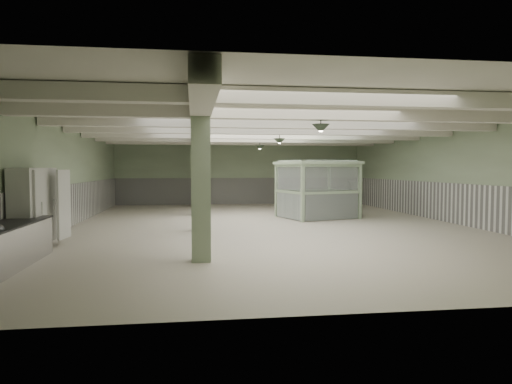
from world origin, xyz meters
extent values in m
plane|color=beige|center=(0.00, 0.00, 0.00)|extent=(20.00, 20.00, 0.00)
cube|color=white|center=(0.00, 0.00, 3.60)|extent=(14.00, 20.00, 0.02)
cube|color=#A1B893|center=(0.00, 10.00, 1.80)|extent=(14.00, 0.02, 3.60)
cube|color=#A1B893|center=(0.00, -10.00, 1.80)|extent=(14.00, 0.02, 3.60)
cube|color=#A1B893|center=(-7.00, 0.00, 1.80)|extent=(0.02, 20.00, 3.60)
cube|color=#A1B893|center=(7.00, 0.00, 1.80)|extent=(0.02, 20.00, 3.60)
cube|color=silver|center=(-6.97, 0.00, 0.75)|extent=(0.05, 19.90, 1.50)
cube|color=silver|center=(6.97, 0.00, 0.75)|extent=(0.05, 19.90, 1.50)
cube|color=silver|center=(0.00, 9.97, 0.75)|extent=(13.90, 0.05, 1.50)
cube|color=white|center=(-2.50, 0.00, 3.38)|extent=(0.45, 19.90, 0.40)
cube|color=white|center=(0.00, -7.50, 3.42)|extent=(13.90, 0.35, 0.32)
cube|color=white|center=(0.00, -5.00, 3.42)|extent=(13.90, 0.35, 0.32)
cube|color=white|center=(0.00, -2.50, 3.42)|extent=(13.90, 0.35, 0.32)
cube|color=white|center=(0.00, 0.00, 3.42)|extent=(13.90, 0.35, 0.32)
cube|color=white|center=(0.00, 2.50, 3.42)|extent=(13.90, 0.35, 0.32)
cube|color=white|center=(0.00, 5.00, 3.42)|extent=(13.90, 0.35, 0.32)
cube|color=white|center=(0.00, 7.50, 3.42)|extent=(13.90, 0.35, 0.32)
cube|color=#8FA484|center=(-2.50, -6.00, 1.80)|extent=(0.42, 0.42, 3.60)
cube|color=#8FA484|center=(-2.50, -1.00, 1.80)|extent=(0.42, 0.42, 3.60)
cube|color=#8FA484|center=(-2.50, 4.00, 1.80)|extent=(0.42, 0.42, 3.60)
cube|color=#8FA484|center=(-2.50, 8.00, 1.80)|extent=(0.42, 0.42, 3.60)
cone|color=#2E3B2C|center=(0.50, -5.00, 3.05)|extent=(0.44, 0.44, 0.22)
cone|color=#2E3B2C|center=(0.50, 0.50, 3.05)|extent=(0.44, 0.44, 0.22)
cone|color=#2E3B2C|center=(0.50, 5.50, 3.05)|extent=(0.44, 0.44, 0.22)
cube|color=silver|center=(-6.65, -4.00, 0.97)|extent=(0.53, 2.12, 1.95)
cube|color=silver|center=(-6.35, -4.49, 0.97)|extent=(0.06, 0.80, 1.85)
cube|color=silver|center=(-6.23, -3.43, 0.97)|extent=(0.15, 0.80, 1.85)
cube|color=silver|center=(-6.31, -4.49, 0.97)|extent=(0.02, 0.05, 0.30)
cube|color=silver|center=(-6.31, -3.51, 0.97)|extent=(0.02, 0.05, 0.30)
cube|color=#A3BD97|center=(1.47, 0.85, 1.11)|extent=(0.15, 0.15, 2.22)
cube|color=#A3BD97|center=(0.85, 2.98, 1.11)|extent=(0.15, 0.15, 2.22)
cube|color=#A3BD97|center=(4.03, 1.59, 1.11)|extent=(0.15, 0.15, 2.22)
cube|color=#A3BD97|center=(3.41, 3.72, 1.11)|extent=(0.15, 0.15, 2.22)
cube|color=#A3BD97|center=(2.44, 2.29, 2.28)|extent=(3.49, 3.18, 0.12)
cube|color=white|center=(2.75, 1.22, 0.55)|extent=(2.38, 0.75, 1.05)
cube|color=silver|center=(2.75, 1.22, 1.78)|extent=(2.38, 0.75, 1.22)
cube|color=white|center=(2.13, 3.35, 0.55)|extent=(2.38, 0.75, 1.05)
cube|color=silver|center=(2.13, 3.35, 1.78)|extent=(2.38, 0.75, 1.22)
cube|color=white|center=(1.16, 1.91, 0.55)|extent=(0.62, 1.96, 1.05)
cube|color=silver|center=(1.16, 1.91, 1.78)|extent=(0.62, 1.96, 1.22)
cube|color=white|center=(3.72, 2.66, 0.55)|extent=(0.62, 1.96, 1.05)
cube|color=silver|center=(3.72, 2.66, 1.78)|extent=(0.62, 1.96, 1.22)
cube|color=#5B6050|center=(4.25, 2.79, 0.75)|extent=(0.53, 0.72, 1.49)
camera|label=1|loc=(-2.66, -16.11, 2.06)|focal=32.00mm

